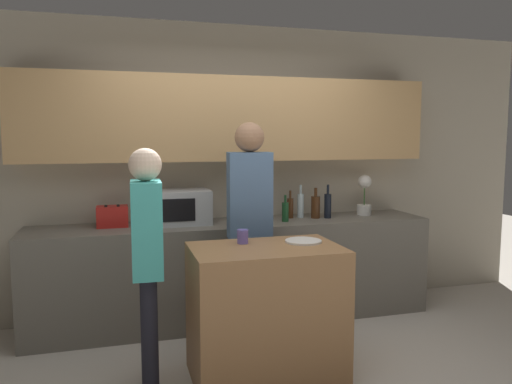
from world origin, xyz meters
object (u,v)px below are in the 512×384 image
at_px(bottle_4, 328,205).
at_px(plate_on_island, 303,241).
at_px(person_left, 147,249).
at_px(bottle_0, 285,211).
at_px(toaster, 112,216).
at_px(person_center, 250,212).
at_px(bottle_1, 290,208).
at_px(microwave, 180,207).
at_px(bottle_3, 316,207).
at_px(potted_plant, 364,195).
at_px(cup_0, 243,237).
at_px(bottle_2, 301,205).

distance_m(bottle_4, plate_on_island, 1.23).
bearing_deg(person_left, bottle_0, 130.20).
distance_m(toaster, person_center, 1.21).
bearing_deg(toaster, bottle_0, -5.68).
distance_m(bottle_1, plate_on_island, 1.17).
bearing_deg(microwave, person_left, -107.33).
relative_size(bottle_1, bottle_3, 0.91).
distance_m(person_left, person_center, 1.01).
bearing_deg(microwave, plate_on_island, -56.57).
relative_size(potted_plant, cup_0, 4.01).
bearing_deg(bottle_4, plate_on_island, -122.12).
relative_size(bottle_3, cup_0, 2.93).
height_order(bottle_1, bottle_2, bottle_2).
height_order(bottle_1, bottle_4, bottle_4).
xyz_separation_m(microwave, cup_0, (0.31, -1.03, -0.08)).
xyz_separation_m(bottle_0, bottle_2, (0.22, 0.18, 0.03)).
height_order(potted_plant, bottle_1, potted_plant).
bearing_deg(bottle_2, potted_plant, -2.17).
height_order(potted_plant, bottle_3, potted_plant).
xyz_separation_m(microwave, bottle_1, (1.04, 0.02, -0.05)).
bearing_deg(person_left, bottle_3, 126.46).
bearing_deg(cup_0, bottle_2, 51.50).
bearing_deg(person_center, bottle_4, -145.81).
distance_m(microwave, bottle_2, 1.15).
bearing_deg(potted_plant, person_left, -152.03).
xyz_separation_m(bottle_0, bottle_4, (0.45, 0.07, 0.03)).
bearing_deg(bottle_0, bottle_3, 16.27).
relative_size(bottle_0, bottle_4, 0.76).
distance_m(bottle_4, cup_0, 1.44).
bearing_deg(person_center, person_left, 37.38).
bearing_deg(cup_0, person_center, 68.69).
relative_size(microwave, person_left, 0.33).
bearing_deg(cup_0, bottle_3, 45.55).
relative_size(toaster, potted_plant, 0.66).
xyz_separation_m(bottle_2, cup_0, (-0.84, -1.06, -0.05)).
height_order(toaster, potted_plant, potted_plant).
height_order(bottle_3, person_left, person_left).
relative_size(potted_plant, plate_on_island, 1.52).
relative_size(bottle_4, plate_on_island, 1.22).
bearing_deg(bottle_1, toaster, -179.36).
height_order(toaster, bottle_0, bottle_0).
distance_m(bottle_2, person_left, 1.91).
bearing_deg(bottle_3, microwave, 177.73).
relative_size(bottle_0, bottle_2, 0.78).
xyz_separation_m(bottle_0, cup_0, (-0.63, -0.88, -0.02)).
xyz_separation_m(plate_on_island, person_center, (-0.26, 0.51, 0.14)).
bearing_deg(person_center, potted_plant, -151.52).
xyz_separation_m(microwave, bottle_2, (1.15, 0.03, -0.03)).
height_order(microwave, bottle_3, microwave).
bearing_deg(bottle_3, bottle_4, -12.58).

